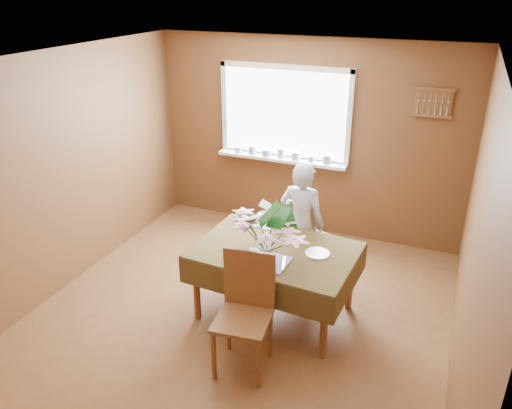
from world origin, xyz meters
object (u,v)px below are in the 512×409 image
at_px(flower_bouquet, 266,227).
at_px(dining_table, 275,257).
at_px(chair_far, 303,234).
at_px(chair_near, 245,307).
at_px(seated_woman, 302,224).

bearing_deg(flower_bouquet, dining_table, 90.40).
xyz_separation_m(dining_table, flower_bouquet, (0.00, -0.25, 0.45)).
xyz_separation_m(dining_table, chair_far, (0.03, 0.83, -0.15)).
relative_size(dining_table, chair_near, 1.51).
xyz_separation_m(chair_far, seated_woman, (0.01, -0.13, 0.19)).
bearing_deg(chair_far, flower_bouquet, 104.43).
bearing_deg(chair_near, seated_woman, 81.97).
distance_m(dining_table, flower_bouquet, 0.51).
bearing_deg(seated_woman, chair_far, -79.42).
bearing_deg(chair_far, dining_table, 103.83).
bearing_deg(dining_table, flower_bouquet, -86.05).
relative_size(dining_table, flower_bouquet, 2.49).
bearing_deg(dining_table, seated_woman, 90.00).
bearing_deg(chair_far, chair_near, 105.20).
relative_size(chair_far, seated_woman, 0.66).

